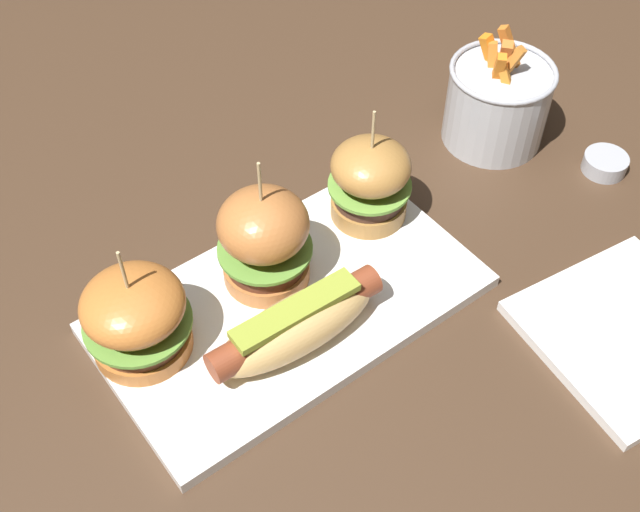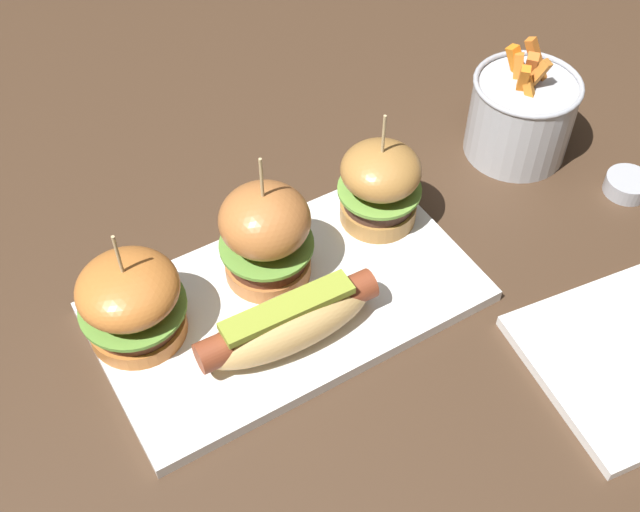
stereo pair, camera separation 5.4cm
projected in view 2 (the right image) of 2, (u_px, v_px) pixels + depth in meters
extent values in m
plane|color=#422D1E|center=(288.00, 306.00, 0.81)|extent=(3.00, 3.00, 0.00)
cube|color=white|center=(288.00, 302.00, 0.80)|extent=(0.37, 0.21, 0.01)
ellipsoid|color=tan|center=(288.00, 323.00, 0.74)|extent=(0.17, 0.06, 0.05)
cylinder|color=brown|center=(288.00, 320.00, 0.74)|extent=(0.18, 0.03, 0.03)
cube|color=olive|center=(287.00, 308.00, 0.73)|extent=(0.13, 0.03, 0.01)
cylinder|color=#BD6D2F|center=(138.00, 325.00, 0.76)|extent=(0.09, 0.09, 0.02)
cylinder|color=brown|center=(135.00, 313.00, 0.75)|extent=(0.09, 0.09, 0.02)
cylinder|color=#609338|center=(133.00, 306.00, 0.74)|extent=(0.10, 0.10, 0.00)
ellipsoid|color=#BD6D2F|center=(128.00, 289.00, 0.72)|extent=(0.09, 0.09, 0.05)
cylinder|color=tan|center=(119.00, 260.00, 0.69)|extent=(0.00, 0.00, 0.06)
cylinder|color=#B46C36|center=(271.00, 263.00, 0.81)|extent=(0.09, 0.09, 0.02)
cylinder|color=#542B1B|center=(270.00, 251.00, 0.80)|extent=(0.08, 0.08, 0.02)
cylinder|color=#609338|center=(270.00, 243.00, 0.79)|extent=(0.09, 0.09, 0.00)
ellipsoid|color=#B46C36|center=(268.00, 218.00, 0.76)|extent=(0.09, 0.09, 0.06)
cylinder|color=tan|center=(266.00, 182.00, 0.73)|extent=(0.00, 0.00, 0.06)
cylinder|color=#A97639|center=(378.00, 210.00, 0.86)|extent=(0.08, 0.08, 0.02)
cylinder|color=#4A2E23|center=(379.00, 196.00, 0.84)|extent=(0.07, 0.07, 0.02)
cylinder|color=#6B9E3D|center=(379.00, 189.00, 0.84)|extent=(0.09, 0.09, 0.00)
ellipsoid|color=#A97639|center=(381.00, 170.00, 0.82)|extent=(0.08, 0.08, 0.05)
cylinder|color=tan|center=(383.00, 140.00, 0.79)|extent=(0.00, 0.00, 0.06)
cylinder|color=#B7BABF|center=(520.00, 119.00, 0.93)|extent=(0.12, 0.12, 0.09)
torus|color=#A8AAB2|center=(529.00, 83.00, 0.89)|extent=(0.12, 0.12, 0.01)
cube|color=orange|center=(517.00, 81.00, 0.90)|extent=(0.02, 0.03, 0.07)
cube|color=orange|center=(528.00, 79.00, 0.90)|extent=(0.03, 0.03, 0.08)
cube|color=orange|center=(519.00, 74.00, 0.91)|extent=(0.03, 0.04, 0.07)
cube|color=orange|center=(520.00, 89.00, 0.89)|extent=(0.03, 0.03, 0.07)
cube|color=orange|center=(531.00, 102.00, 0.88)|extent=(0.02, 0.04, 0.06)
cube|color=orange|center=(539.00, 73.00, 0.90)|extent=(0.03, 0.04, 0.08)
cube|color=orange|center=(527.00, 86.00, 0.89)|extent=(0.03, 0.03, 0.07)
cylinder|color=#A8AAB2|center=(627.00, 185.00, 0.91)|extent=(0.05, 0.05, 0.02)
cylinder|color=tan|center=(629.00, 181.00, 0.90)|extent=(0.04, 0.04, 0.00)
cube|color=white|center=(630.00, 361.00, 0.76)|extent=(0.20, 0.20, 0.01)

